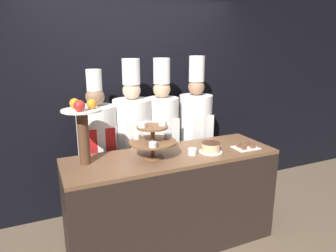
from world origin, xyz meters
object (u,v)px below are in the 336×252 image
object	(u,v)px
chef_left	(98,146)
cup_white	(192,152)
chef_right	(195,129)
cake_square_tray	(246,146)
chef_center_right	(162,133)
chef_center_left	(133,138)
cake_round	(211,148)
fruit_pedestal	(83,124)
tiered_stand	(153,139)

from	to	relation	value
chef_left	cup_white	bearing A→B (deg)	-43.77
cup_white	chef_right	size ratio (longest dim) A/B	0.04
cake_square_tray	chef_right	distance (m)	0.77
chef_left	chef_right	size ratio (longest dim) A/B	0.94
cup_white	chef_center_right	size ratio (longest dim) A/B	0.04
cup_white	chef_left	world-z (taller)	chef_left
cake_square_tray	chef_left	size ratio (longest dim) A/B	0.14
cake_square_tray	chef_center_left	xyz separation A→B (m)	(-0.93, 0.75, -0.00)
cake_round	chef_center_left	distance (m)	0.90
chef_center_right	chef_right	xyz separation A→B (m)	(0.43, -0.00, -0.00)
fruit_pedestal	chef_left	bearing A→B (deg)	68.08
cake_square_tray	chef_left	world-z (taller)	chef_left
cake_round	cake_square_tray	bearing A→B (deg)	-5.67
fruit_pedestal	chef_center_right	bearing A→B (deg)	29.17
fruit_pedestal	chef_center_right	distance (m)	1.13
fruit_pedestal	cake_round	xyz separation A→B (m)	(1.14, -0.19, -0.31)
cake_square_tray	chef_center_right	size ratio (longest dim) A/B	0.13
fruit_pedestal	cake_square_tray	size ratio (longest dim) A/B	2.36
chef_right	cake_round	bearing A→B (deg)	-108.02
chef_center_left	cake_round	bearing A→B (deg)	-52.51
fruit_pedestal	chef_center_right	world-z (taller)	chef_center_right
fruit_pedestal	chef_right	world-z (taller)	chef_right
cup_white	chef_center_left	distance (m)	0.79
cake_square_tray	chef_center_left	distance (m)	1.20
fruit_pedestal	cake_round	bearing A→B (deg)	-9.37
chef_center_right	chef_right	size ratio (longest dim) A/B	0.99
tiered_stand	cake_square_tray	distance (m)	0.96
cake_square_tray	chef_right	size ratio (longest dim) A/B	0.13
chef_center_right	fruit_pedestal	bearing A→B (deg)	-150.83
chef_left	chef_center_right	bearing A→B (deg)	0.00
fruit_pedestal	chef_center_left	xyz separation A→B (m)	(0.60, 0.52, -0.34)
tiered_stand	chef_left	world-z (taller)	chef_left
chef_center_right	chef_center_left	bearing A→B (deg)	-180.00
fruit_pedestal	chef_right	distance (m)	1.51
cake_round	chef_right	xyz separation A→B (m)	(0.23, 0.71, -0.02)
cake_square_tray	chef_right	xyz separation A→B (m)	(-0.15, 0.75, 0.01)
chef_center_left	chef_right	distance (m)	0.78
tiered_stand	fruit_pedestal	bearing A→B (deg)	170.87
tiered_stand	chef_left	distance (m)	0.75
cake_round	chef_right	distance (m)	0.75
cake_round	chef_center_right	size ratio (longest dim) A/B	0.12
tiered_stand	cup_white	bearing A→B (deg)	-13.36
tiered_stand	chef_center_left	world-z (taller)	chef_center_left
tiered_stand	cup_white	xyz separation A→B (m)	(0.36, -0.09, -0.15)
cup_white	chef_left	xyz separation A→B (m)	(-0.74, 0.70, -0.06)
chef_left	chef_right	bearing A→B (deg)	0.00
tiered_stand	cake_round	world-z (taller)	tiered_stand
cake_round	cup_white	bearing A→B (deg)	177.47
tiered_stand	chef_left	xyz separation A→B (m)	(-0.37, 0.62, -0.21)
fruit_pedestal	cake_square_tray	distance (m)	1.58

